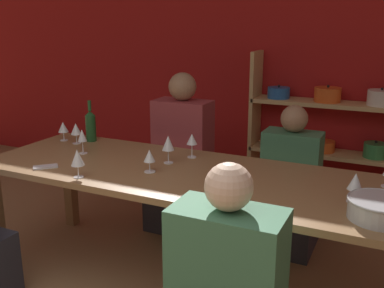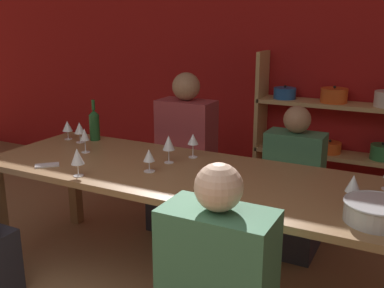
{
  "view_description": "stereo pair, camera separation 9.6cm",
  "coord_description": "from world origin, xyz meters",
  "px_view_note": "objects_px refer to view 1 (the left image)",
  "views": [
    {
      "loc": [
        1.31,
        -0.5,
        1.68
      ],
      "look_at": [
        0.15,
        1.96,
        0.92
      ],
      "focal_mm": 42.0,
      "sensor_mm": 36.0,
      "label": 1
    },
    {
      "loc": [
        1.39,
        -0.45,
        1.68
      ],
      "look_at": [
        0.15,
        1.96,
        0.92
      ],
      "focal_mm": 42.0,
      "sensor_mm": 36.0,
      "label": 2
    }
  ],
  "objects_px": {
    "wine_glass_empty_c": "(355,182)",
    "person_far_a": "(289,197)",
    "wine_glass_empty_e": "(149,156)",
    "wine_glass_red_b": "(63,128)",
    "dining_table": "(185,184)",
    "shelf_unit": "(326,142)",
    "wine_glass_white_c": "(82,136)",
    "mixing_bowl": "(380,208)",
    "cell_phone": "(45,167)",
    "person_far_b": "(183,171)",
    "wine_glass_white_a": "(76,129)",
    "wine_bottle_green": "(91,125)",
    "wine_glass_white_b": "(77,158)",
    "wine_glass_red_a": "(192,140)",
    "wine_glass_empty_a": "(168,143)"
  },
  "relations": [
    {
      "from": "person_far_b",
      "to": "wine_glass_white_a",
      "type": "bearing_deg",
      "value": 42.97
    },
    {
      "from": "wine_glass_red_b",
      "to": "cell_phone",
      "type": "xyz_separation_m",
      "value": [
        0.34,
        -0.57,
        -0.1
      ]
    },
    {
      "from": "wine_glass_empty_a",
      "to": "cell_phone",
      "type": "bearing_deg",
      "value": -147.79
    },
    {
      "from": "wine_bottle_green",
      "to": "person_far_a",
      "type": "height_order",
      "value": "same"
    },
    {
      "from": "dining_table",
      "to": "wine_glass_white_b",
      "type": "height_order",
      "value": "wine_glass_white_b"
    },
    {
      "from": "wine_bottle_green",
      "to": "wine_glass_red_b",
      "type": "relative_size",
      "value": 2.17
    },
    {
      "from": "dining_table",
      "to": "wine_glass_white_a",
      "type": "distance_m",
      "value": 1.07
    },
    {
      "from": "wine_glass_red_a",
      "to": "wine_glass_empty_c",
      "type": "bearing_deg",
      "value": -17.79
    },
    {
      "from": "wine_glass_empty_c",
      "to": "wine_glass_white_b",
      "type": "bearing_deg",
      "value": -168.69
    },
    {
      "from": "wine_glass_white_b",
      "to": "person_far_a",
      "type": "xyz_separation_m",
      "value": [
        1.0,
        1.17,
        -0.5
      ]
    },
    {
      "from": "wine_glass_red_a",
      "to": "wine_glass_red_b",
      "type": "distance_m",
      "value": 1.09
    },
    {
      "from": "wine_glass_white_b",
      "to": "person_far_b",
      "type": "bearing_deg",
      "value": 84.67
    },
    {
      "from": "wine_glass_empty_c",
      "to": "person_far_a",
      "type": "distance_m",
      "value": 1.12
    },
    {
      "from": "wine_glass_white_a",
      "to": "wine_bottle_green",
      "type": "bearing_deg",
      "value": 63.66
    },
    {
      "from": "wine_glass_empty_c",
      "to": "shelf_unit",
      "type": "bearing_deg",
      "value": 102.95
    },
    {
      "from": "cell_phone",
      "to": "mixing_bowl",
      "type": "bearing_deg",
      "value": 2.46
    },
    {
      "from": "mixing_bowl",
      "to": "person_far_b",
      "type": "xyz_separation_m",
      "value": [
        -1.54,
        1.03,
        -0.36
      ]
    },
    {
      "from": "mixing_bowl",
      "to": "person_far_a",
      "type": "height_order",
      "value": "person_far_a"
    },
    {
      "from": "shelf_unit",
      "to": "cell_phone",
      "type": "height_order",
      "value": "shelf_unit"
    },
    {
      "from": "wine_glass_white_b",
      "to": "person_far_b",
      "type": "height_order",
      "value": "person_far_b"
    },
    {
      "from": "wine_glass_empty_c",
      "to": "wine_glass_empty_a",
      "type": "bearing_deg",
      "value": 171.79
    },
    {
      "from": "wine_bottle_green",
      "to": "person_far_a",
      "type": "distance_m",
      "value": 1.61
    },
    {
      "from": "wine_glass_white_c",
      "to": "wine_glass_empty_c",
      "type": "distance_m",
      "value": 1.81
    },
    {
      "from": "wine_glass_empty_e",
      "to": "wine_glass_red_b",
      "type": "bearing_deg",
      "value": 159.65
    },
    {
      "from": "mixing_bowl",
      "to": "wine_glass_white_a",
      "type": "xyz_separation_m",
      "value": [
        -2.16,
        0.46,
        0.06
      ]
    },
    {
      "from": "shelf_unit",
      "to": "wine_glass_red_a",
      "type": "distance_m",
      "value": 1.66
    },
    {
      "from": "mixing_bowl",
      "to": "cell_phone",
      "type": "height_order",
      "value": "mixing_bowl"
    },
    {
      "from": "wine_glass_white_b",
      "to": "wine_glass_red_b",
      "type": "distance_m",
      "value": 0.91
    },
    {
      "from": "wine_glass_red_b",
      "to": "wine_glass_empty_e",
      "type": "relative_size",
      "value": 1.02
    },
    {
      "from": "wine_glass_empty_c",
      "to": "person_far_b",
      "type": "relative_size",
      "value": 0.12
    },
    {
      "from": "wine_glass_red_a",
      "to": "wine_glass_empty_e",
      "type": "bearing_deg",
      "value": -104.98
    },
    {
      "from": "wine_bottle_green",
      "to": "shelf_unit",
      "type": "bearing_deg",
      "value": 42.79
    },
    {
      "from": "dining_table",
      "to": "wine_bottle_green",
      "type": "distance_m",
      "value": 1.05
    },
    {
      "from": "wine_glass_white_a",
      "to": "wine_glass_empty_e",
      "type": "xyz_separation_m",
      "value": [
        0.84,
        -0.33,
        -0.01
      ]
    },
    {
      "from": "wine_glass_empty_e",
      "to": "shelf_unit",
      "type": "bearing_deg",
      "value": 67.84
    },
    {
      "from": "wine_glass_red_a",
      "to": "wine_glass_red_b",
      "type": "height_order",
      "value": "wine_glass_red_a"
    },
    {
      "from": "dining_table",
      "to": "wine_glass_red_b",
      "type": "height_order",
      "value": "wine_glass_red_b"
    },
    {
      "from": "wine_glass_empty_a",
      "to": "person_far_b",
      "type": "height_order",
      "value": "person_far_b"
    },
    {
      "from": "wine_glass_empty_c",
      "to": "wine_glass_white_c",
      "type": "bearing_deg",
      "value": 176.69
    },
    {
      "from": "wine_glass_white_c",
      "to": "wine_glass_empty_e",
      "type": "xyz_separation_m",
      "value": [
        0.62,
        -0.14,
        -0.02
      ]
    },
    {
      "from": "wine_bottle_green",
      "to": "wine_glass_white_b",
      "type": "bearing_deg",
      "value": -57.63
    },
    {
      "from": "wine_glass_red_a",
      "to": "wine_glass_empty_c",
      "type": "relative_size",
      "value": 1.06
    },
    {
      "from": "wine_glass_red_b",
      "to": "wine_glass_empty_c",
      "type": "bearing_deg",
      "value": -8.54
    },
    {
      "from": "dining_table",
      "to": "mixing_bowl",
      "type": "xyz_separation_m",
      "value": [
        1.13,
        -0.23,
        0.14
      ]
    },
    {
      "from": "person_far_a",
      "to": "wine_glass_white_b",
      "type": "bearing_deg",
      "value": 49.37
    },
    {
      "from": "wine_glass_red_a",
      "to": "wine_glass_empty_e",
      "type": "distance_m",
      "value": 0.4
    },
    {
      "from": "shelf_unit",
      "to": "person_far_b",
      "type": "height_order",
      "value": "shelf_unit"
    },
    {
      "from": "wine_glass_empty_a",
      "to": "person_far_b",
      "type": "xyz_separation_m",
      "value": [
        -0.24,
        0.7,
        -0.44
      ]
    },
    {
      "from": "mixing_bowl",
      "to": "wine_glass_red_b",
      "type": "relative_size",
      "value": 2.11
    },
    {
      "from": "wine_bottle_green",
      "to": "wine_glass_white_c",
      "type": "distance_m",
      "value": 0.34
    }
  ]
}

